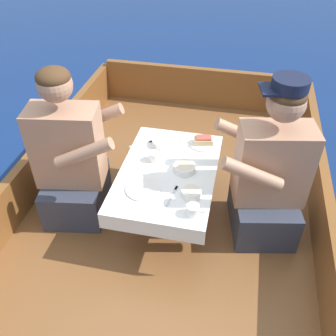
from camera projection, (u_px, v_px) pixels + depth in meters
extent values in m
plane|color=navy|center=(165.00, 254.00, 2.59)|extent=(60.00, 60.00, 0.00)
cube|color=brown|center=(165.00, 240.00, 2.50)|extent=(1.94, 3.24, 0.31)
cube|color=brown|center=(25.00, 185.00, 2.45)|extent=(0.06, 3.24, 0.32)
cube|color=brown|center=(324.00, 231.00, 2.15)|extent=(0.06, 3.24, 0.32)
cube|color=brown|center=(202.00, 87.00, 3.49)|extent=(1.82, 0.06, 0.37)
cylinder|color=#B2B2B7|center=(168.00, 194.00, 2.36)|extent=(0.07, 0.07, 0.35)
cube|color=brown|center=(168.00, 172.00, 2.25)|extent=(0.54, 0.83, 0.02)
cube|color=white|center=(168.00, 171.00, 2.24)|extent=(0.57, 0.86, 0.00)
cube|color=white|center=(151.00, 230.00, 1.95)|extent=(0.57, 0.00, 0.10)
cube|color=white|center=(181.00, 138.00, 2.60)|extent=(0.57, 0.00, 0.10)
cube|color=#333847|center=(77.00, 194.00, 2.43)|extent=(0.43, 0.49, 0.26)
cube|color=tan|center=(67.00, 146.00, 2.20)|extent=(0.43, 0.28, 0.50)
sphere|color=tan|center=(54.00, 85.00, 1.95)|extent=(0.19, 0.19, 0.19)
ellipsoid|color=#472D19|center=(53.00, 77.00, 1.92)|extent=(0.18, 0.18, 0.11)
cylinder|color=tan|center=(97.00, 118.00, 2.27)|extent=(0.34, 0.12, 0.21)
cylinder|color=tan|center=(84.00, 153.00, 1.99)|extent=(0.34, 0.12, 0.21)
cube|color=#333847|center=(262.00, 211.00, 2.31)|extent=(0.44, 0.50, 0.26)
cube|color=tan|center=(273.00, 165.00, 2.08)|extent=(0.44, 0.29, 0.48)
sphere|color=tan|center=(286.00, 103.00, 1.84)|extent=(0.20, 0.20, 0.20)
ellipsoid|color=#472D19|center=(288.00, 95.00, 1.81)|extent=(0.19, 0.19, 0.11)
cylinder|color=tan|center=(252.00, 174.00, 1.89)|extent=(0.34, 0.13, 0.21)
cylinder|color=tan|center=(242.00, 134.00, 2.17)|extent=(0.34, 0.13, 0.21)
cylinder|color=black|center=(291.00, 84.00, 1.77)|extent=(0.18, 0.18, 0.06)
cube|color=black|center=(271.00, 89.00, 1.79)|extent=(0.13, 0.15, 0.01)
cylinder|color=white|center=(203.00, 144.00, 2.45)|extent=(0.18, 0.18, 0.01)
cylinder|color=white|center=(143.00, 189.00, 2.11)|extent=(0.20, 0.20, 0.01)
cube|color=#E0BC7F|center=(203.00, 141.00, 2.44)|extent=(0.13, 0.10, 0.04)
cube|color=#B74C3D|center=(204.00, 138.00, 2.42)|extent=(0.11, 0.08, 0.01)
cylinder|color=white|center=(191.00, 192.00, 2.06)|extent=(0.11, 0.11, 0.04)
cylinder|color=beige|center=(192.00, 191.00, 2.06)|extent=(0.09, 0.09, 0.02)
cylinder|color=white|center=(185.00, 168.00, 2.23)|extent=(0.13, 0.13, 0.04)
cylinder|color=beige|center=(185.00, 167.00, 2.22)|extent=(0.11, 0.11, 0.02)
cylinder|color=white|center=(164.00, 142.00, 2.44)|extent=(0.15, 0.15, 0.04)
cylinder|color=beige|center=(164.00, 141.00, 2.43)|extent=(0.12, 0.12, 0.02)
cylinder|color=white|center=(193.00, 210.00, 1.94)|extent=(0.07, 0.07, 0.06)
torus|color=white|center=(202.00, 211.00, 1.93)|extent=(0.04, 0.01, 0.04)
cylinder|color=#3D2314|center=(193.00, 208.00, 1.93)|extent=(0.06, 0.06, 0.01)
cylinder|color=white|center=(154.00, 156.00, 2.30)|extent=(0.07, 0.07, 0.06)
torus|color=white|center=(161.00, 157.00, 2.29)|extent=(0.04, 0.01, 0.04)
cylinder|color=#3D2314|center=(154.00, 154.00, 2.29)|extent=(0.06, 0.06, 0.01)
cube|color=silver|center=(142.00, 153.00, 2.38)|extent=(0.16, 0.07, 0.00)
ellipsoid|color=silver|center=(153.00, 152.00, 2.38)|extent=(0.04, 0.02, 0.01)
cube|color=silver|center=(172.00, 196.00, 2.06)|extent=(0.04, 0.17, 0.00)
cube|color=silver|center=(176.00, 188.00, 2.12)|extent=(0.03, 0.04, 0.00)
cube|color=silver|center=(142.00, 144.00, 2.45)|extent=(0.15, 0.11, 0.00)
cube|color=silver|center=(152.00, 142.00, 2.47)|extent=(0.04, 0.04, 0.00)
cube|color=silver|center=(183.00, 146.00, 2.44)|extent=(0.09, 0.16, 0.00)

